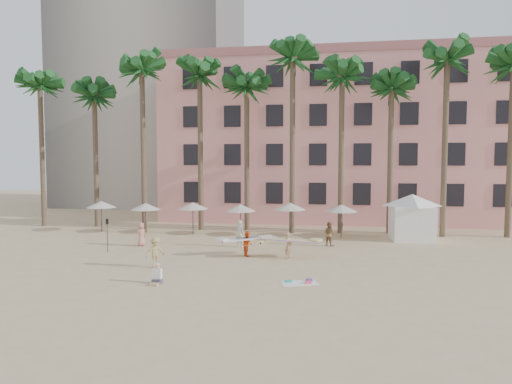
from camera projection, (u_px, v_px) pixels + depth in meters
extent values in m
plane|color=#D1B789|center=(215.00, 274.00, 24.36)|extent=(120.00, 120.00, 0.00)
cube|color=#FBA199|center=(338.00, 142.00, 48.34)|extent=(35.00, 14.00, 16.00)
cube|color=#A89E8E|center=(154.00, 23.00, 62.85)|extent=(22.00, 18.00, 50.00)
cylinder|color=brown|center=(42.00, 156.00, 41.79)|extent=(0.44, 0.44, 13.00)
cylinder|color=brown|center=(96.00, 161.00, 41.54)|extent=(0.44, 0.44, 12.00)
cylinder|color=brown|center=(143.00, 150.00, 39.71)|extent=(0.44, 0.44, 14.00)
cylinder|color=brown|center=(200.00, 152.00, 39.44)|extent=(0.44, 0.44, 13.50)
cylinder|color=brown|center=(247.00, 158.00, 39.35)|extent=(0.44, 0.44, 12.50)
cylinder|color=brown|center=(292.00, 146.00, 37.68)|extent=(0.44, 0.44, 14.50)
cylinder|color=brown|center=(341.00, 155.00, 37.60)|extent=(0.44, 0.44, 13.00)
cylinder|color=brown|center=(390.00, 161.00, 37.51)|extent=(0.44, 0.44, 12.00)
cylinder|color=brown|center=(445.00, 148.00, 35.83)|extent=(0.44, 0.44, 14.00)
cylinder|color=brown|center=(510.00, 152.00, 35.57)|extent=(0.44, 0.44, 13.50)
cylinder|color=#332B23|center=(101.00, 217.00, 38.60)|extent=(0.07, 0.07, 2.50)
cone|color=beige|center=(101.00, 204.00, 38.53)|extent=(2.50, 2.50, 0.55)
cylinder|color=#332B23|center=(146.00, 219.00, 37.89)|extent=(0.07, 0.07, 2.40)
cone|color=beige|center=(146.00, 206.00, 37.82)|extent=(2.50, 2.50, 0.55)
cylinder|color=#332B23|center=(193.00, 219.00, 37.46)|extent=(0.07, 0.07, 2.50)
cone|color=beige|center=(193.00, 206.00, 37.39)|extent=(2.50, 2.50, 0.55)
cylinder|color=#332B23|center=(240.00, 221.00, 36.75)|extent=(0.07, 0.07, 2.40)
cone|color=beige|center=(240.00, 208.00, 36.67)|extent=(2.50, 2.50, 0.55)
cylinder|color=#332B23|center=(290.00, 221.00, 36.02)|extent=(0.07, 0.07, 2.60)
cone|color=beige|center=(290.00, 206.00, 35.94)|extent=(2.50, 2.50, 0.55)
cylinder|color=#332B23|center=(341.00, 222.00, 35.60)|extent=(0.07, 0.07, 2.50)
cone|color=beige|center=(341.00, 208.00, 35.53)|extent=(2.50, 2.50, 0.55)
cube|color=white|center=(412.00, 223.00, 34.76)|extent=(3.11, 3.11, 2.60)
cone|color=white|center=(412.00, 200.00, 34.64)|extent=(4.67, 4.67, 0.90)
cube|color=white|center=(299.00, 283.00, 22.54)|extent=(2.03, 1.53, 0.02)
cube|color=teal|center=(289.00, 281.00, 22.64)|extent=(0.36, 0.33, 0.10)
cube|color=#FA456A|center=(308.00, 282.00, 22.40)|extent=(0.34, 0.30, 0.12)
cube|color=#5E3E96|center=(309.00, 280.00, 22.93)|extent=(0.34, 0.37, 0.08)
imported|color=tan|center=(288.00, 245.00, 28.15)|extent=(0.53, 0.68, 1.65)
cube|color=beige|center=(289.00, 240.00, 28.13)|extent=(3.57, 1.56, 0.40)
imported|color=#FF591A|center=(247.00, 243.00, 28.96)|extent=(0.90, 0.96, 1.58)
cube|color=white|center=(247.00, 239.00, 28.94)|extent=(3.26, 1.73, 0.32)
imported|color=beige|center=(240.00, 234.00, 31.92)|extent=(0.81, 0.69, 1.89)
imported|color=brown|center=(329.00, 234.00, 32.34)|extent=(1.05, 1.00, 1.72)
imported|color=tan|center=(156.00, 252.00, 25.70)|extent=(1.29, 1.24, 1.77)
imported|color=tan|center=(141.00, 234.00, 32.25)|extent=(0.82, 0.97, 1.68)
cylinder|color=black|center=(107.00, 237.00, 30.04)|extent=(0.04, 0.04, 2.10)
cube|color=black|center=(107.00, 221.00, 29.97)|extent=(0.18, 0.03, 0.35)
cube|color=#3F3F4C|center=(157.00, 281.00, 22.48)|extent=(0.43, 0.40, 0.23)
cube|color=tan|center=(154.00, 284.00, 22.15)|extent=(0.38, 0.43, 0.11)
cube|color=white|center=(157.00, 274.00, 22.50)|extent=(0.42, 0.25, 0.53)
sphere|color=tan|center=(157.00, 266.00, 22.47)|extent=(0.23, 0.23, 0.23)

